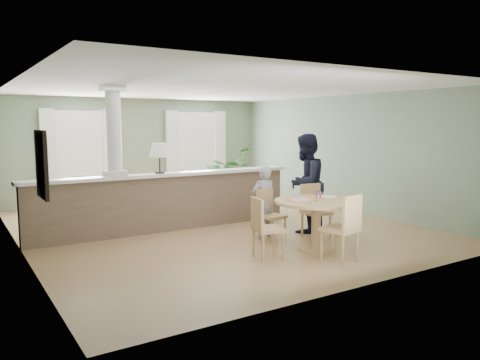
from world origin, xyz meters
TOP-DOWN VIEW (x-y plane):
  - ground at (0.00, 0.00)m, footprint 8.00×8.00m
  - room_shell at (-0.03, 0.63)m, footprint 7.02×8.02m
  - pony_wall at (-0.99, 0.20)m, footprint 5.32×0.38m
  - sofa at (-0.64, 1.38)m, footprint 3.28×2.09m
  - houseplant at (1.77, 2.41)m, footprint 1.70×1.66m
  - dining_table at (0.56, -2.37)m, footprint 1.35×1.35m
  - chair_far_boy at (0.30, -1.43)m, footprint 0.46×0.46m
  - chair_far_man at (1.09, -1.72)m, footprint 0.48×0.48m
  - chair_near at (0.43, -3.14)m, footprint 0.54×0.54m
  - chair_side at (-0.45, -2.35)m, footprint 0.50×0.50m
  - child_person at (0.32, -1.25)m, footprint 0.49×0.33m
  - man_person at (1.24, -1.28)m, footprint 1.11×1.00m

SIDE VIEW (x-z plane):
  - ground at x=0.00m, z-range 0.00..0.00m
  - sofa at x=-0.64m, z-range 0.00..0.89m
  - chair_far_boy at x=0.30m, z-range 0.05..0.94m
  - chair_side at x=-0.45m, z-range 0.05..0.99m
  - chair_far_man at x=1.09m, z-range 0.05..1.01m
  - chair_near at x=0.43m, z-range 0.05..1.07m
  - dining_table at x=0.56m, z-range 0.19..1.11m
  - child_person at x=0.32m, z-range 0.00..1.30m
  - pony_wall at x=-0.99m, z-range -0.64..2.06m
  - houseplant at x=1.77m, z-range 0.00..1.43m
  - man_person at x=1.24m, z-range 0.00..1.85m
  - room_shell at x=-0.03m, z-range 0.46..3.17m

